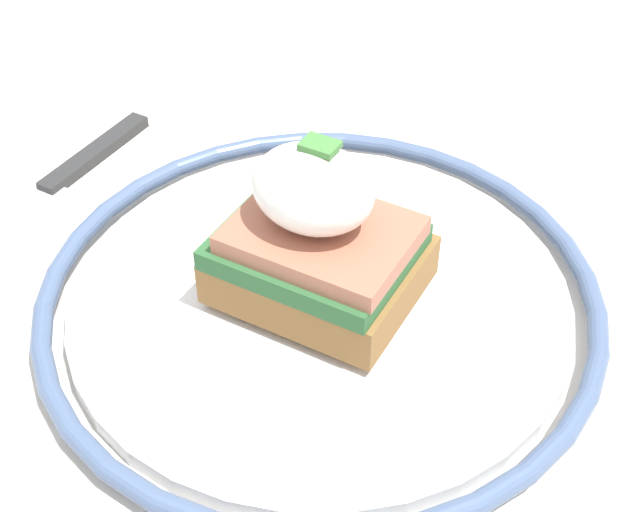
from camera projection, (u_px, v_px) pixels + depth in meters
dining_table at (310, 391)px, 0.55m from camera, size 1.09×0.71×0.72m
plate at (320, 297)px, 0.44m from camera, size 0.28×0.28×0.02m
sandwich at (318, 240)px, 0.41m from camera, size 0.09×0.08×0.08m
knife at (57, 183)px, 0.52m from camera, size 0.02×0.19×0.01m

